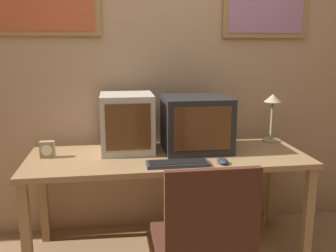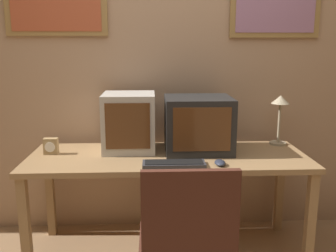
{
  "view_description": "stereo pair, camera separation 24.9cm",
  "coord_description": "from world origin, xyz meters",
  "views": [
    {
      "loc": [
        -0.36,
        -1.64,
        1.45
      ],
      "look_at": [
        0.0,
        0.77,
        0.92
      ],
      "focal_mm": 40.0,
      "sensor_mm": 36.0,
      "label": 1
    },
    {
      "loc": [
        -0.11,
        -1.66,
        1.45
      ],
      "look_at": [
        0.0,
        0.77,
        0.92
      ],
      "focal_mm": 40.0,
      "sensor_mm": 36.0,
      "label": 2
    }
  ],
  "objects": [
    {
      "name": "wall_back",
      "position": [
        0.0,
        1.22,
        1.31
      ],
      "size": [
        8.0,
        0.08,
        2.6
      ],
      "color": "tan",
      "rests_on": "ground_plane"
    },
    {
      "name": "monitor_left",
      "position": [
        -0.27,
        0.91,
        0.92
      ],
      "size": [
        0.36,
        0.36,
        0.4
      ],
      "color": "#B7B2A8",
      "rests_on": "desk"
    },
    {
      "name": "desk",
      "position": [
        0.0,
        0.77,
        0.64
      ],
      "size": [
        1.88,
        0.68,
        0.72
      ],
      "color": "#99754C",
      "rests_on": "ground_plane"
    },
    {
      "name": "monitor_right",
      "position": [
        0.22,
        0.88,
        0.91
      ],
      "size": [
        0.46,
        0.41,
        0.38
      ],
      "color": "black",
      "rests_on": "desk"
    },
    {
      "name": "desk_lamp",
      "position": [
        0.84,
        1.01,
        0.99
      ],
      "size": [
        0.13,
        0.13,
        0.37
      ],
      "color": "tan",
      "rests_on": "desk"
    },
    {
      "name": "mouse_near_keyboard",
      "position": [
        0.31,
        0.53,
        0.73
      ],
      "size": [
        0.07,
        0.1,
        0.03
      ],
      "color": "#282D3D",
      "rests_on": "desk"
    },
    {
      "name": "desk_clock",
      "position": [
        -0.8,
        0.83,
        0.77
      ],
      "size": [
        0.09,
        0.06,
        0.11
      ],
      "color": "#A38456",
      "rests_on": "desk"
    },
    {
      "name": "keyboard_main",
      "position": [
        0.03,
        0.54,
        0.73
      ],
      "size": [
        0.39,
        0.13,
        0.03
      ],
      "color": "#333338",
      "rests_on": "desk"
    }
  ]
}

